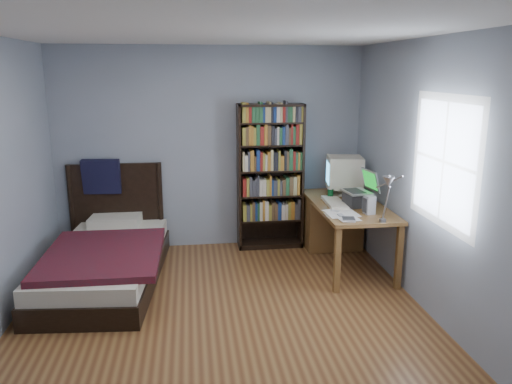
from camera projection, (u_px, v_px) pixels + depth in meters
room at (225, 187)px, 4.19m from camera, size 4.20×4.24×2.50m
desk at (336, 219)px, 6.15m from camera, size 0.75×1.55×0.73m
crt_monitor at (344, 173)px, 6.01m from camera, size 0.47×0.43×0.48m
laptop at (358, 196)px, 5.55m from camera, size 0.37×0.37×0.41m
desk_lamp at (388, 186)px, 4.52m from camera, size 0.21×0.47×0.56m
keyboard at (335, 203)px, 5.63m from camera, size 0.22×0.52×0.05m
speaker at (369, 205)px, 5.24m from camera, size 0.11×0.11×0.20m
soda_can at (330, 194)px, 5.85m from camera, size 0.07×0.07×0.12m
mouse at (340, 195)px, 5.97m from camera, size 0.06×0.11×0.04m
phone_silver at (335, 211)px, 5.34m from camera, size 0.09×0.10×0.02m
phone_grey at (341, 215)px, 5.17m from camera, size 0.05×0.10×0.02m
external_drive at (349, 219)px, 5.02m from camera, size 0.14×0.14×0.03m
bookshelf at (270, 177)px, 6.23m from camera, size 0.82×0.30×1.81m
bed at (107, 257)px, 5.36m from camera, size 1.25×2.23×1.16m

